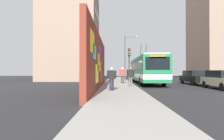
# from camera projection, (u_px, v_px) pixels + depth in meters

# --- Properties ---
(ground_plane) EXTENTS (80.00, 80.00, 0.00)m
(ground_plane) POSITION_uv_depth(u_px,v_px,m) (134.00, 86.00, 18.74)
(ground_plane) COLOR #232326
(sidewalk_slab) EXTENTS (48.00, 3.20, 0.15)m
(sidewalk_slab) POSITION_uv_depth(u_px,v_px,m) (118.00, 85.00, 18.77)
(sidewalk_slab) COLOR gray
(sidewalk_slab) RESTS_ON ground_plane
(graffiti_wall) EXTENTS (13.81, 0.32, 4.44)m
(graffiti_wall) POSITION_uv_depth(u_px,v_px,m) (98.00, 62.00, 14.69)
(graffiti_wall) COLOR maroon
(graffiti_wall) RESTS_ON ground_plane
(building_far_left) EXTENTS (8.64, 8.61, 18.53)m
(building_far_left) POSITION_uv_depth(u_px,v_px,m) (71.00, 24.00, 29.76)
(building_far_left) COLOR gray
(building_far_left) RESTS_ON ground_plane
(building_far_right) EXTENTS (9.69, 7.66, 20.41)m
(building_far_right) POSITION_uv_depth(u_px,v_px,m) (216.00, 25.00, 33.77)
(building_far_right) COLOR gray
(building_far_right) RESTS_ON ground_plane
(city_bus) EXTENTS (12.45, 2.58, 4.93)m
(city_bus) POSITION_uv_depth(u_px,v_px,m) (146.00, 69.00, 22.14)
(city_bus) COLOR #19723F
(city_bus) RESTS_ON ground_plane
(parked_car_champagne) EXTENTS (4.08, 1.88, 1.58)m
(parked_car_champagne) POSITION_uv_depth(u_px,v_px,m) (223.00, 79.00, 15.01)
(parked_car_champagne) COLOR #C6B793
(parked_car_champagne) RESTS_ON ground_plane
(parked_car_black) EXTENTS (4.50, 1.79, 1.58)m
(parked_car_black) POSITION_uv_depth(u_px,v_px,m) (194.00, 77.00, 20.46)
(parked_car_black) COLOR black
(parked_car_black) RESTS_ON ground_plane
(pedestrian_midblock) EXTENTS (0.24, 0.70, 1.76)m
(pedestrian_midblock) POSITION_uv_depth(u_px,v_px,m) (122.00, 74.00, 20.02)
(pedestrian_midblock) COLOR #3F3326
(pedestrian_midblock) RESTS_ON sidewalk_slab
(pedestrian_near_wall) EXTENTS (0.22, 0.73, 1.62)m
(pedestrian_near_wall) POSITION_uv_depth(u_px,v_px,m) (112.00, 77.00, 12.71)
(pedestrian_near_wall) COLOR #1E1E2D
(pedestrian_near_wall) RESTS_ON sidewalk_slab
(pedestrian_at_curb) EXTENTS (0.23, 0.68, 1.70)m
(pedestrian_at_curb) POSITION_uv_depth(u_px,v_px,m) (131.00, 75.00, 15.98)
(pedestrian_at_curb) COLOR #595960
(pedestrian_at_curb) RESTS_ON sidewalk_slab
(traffic_light) EXTENTS (0.49, 0.28, 3.93)m
(traffic_light) POSITION_uv_depth(u_px,v_px,m) (129.00, 60.00, 20.32)
(traffic_light) COLOR #2D382D
(traffic_light) RESTS_ON sidewalk_slab
(street_lamp) EXTENTS (0.44, 1.92, 6.58)m
(street_lamp) POSITION_uv_depth(u_px,v_px,m) (127.00, 55.00, 26.74)
(street_lamp) COLOR #4C4C51
(street_lamp) RESTS_ON sidewalk_slab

